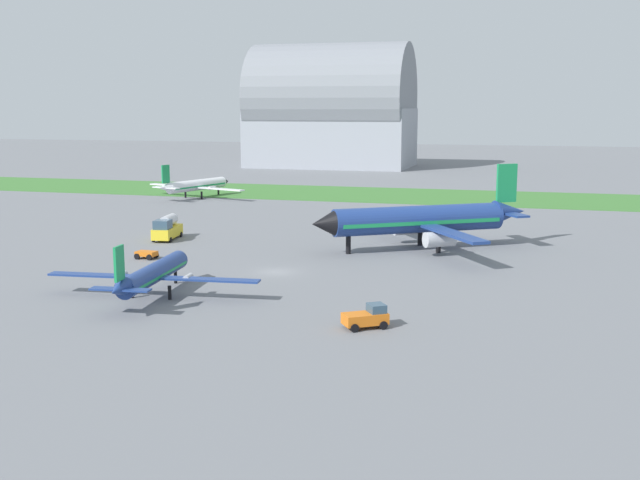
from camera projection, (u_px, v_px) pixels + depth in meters
The scene contains 9 objects.
ground_plane at pixel (276, 272), 85.20m from camera, with size 600.00×600.00×0.00m, color slate.
grass_taxiway_strip at pixel (398, 195), 158.93m from camera, with size 360.00×28.00×0.08m, color #3D7533.
airplane_midfield_jet at pixel (423, 220), 98.07m from camera, with size 26.36×26.31×10.63m.
airplane_foreground_turboprop at pixel (152, 274), 73.46m from camera, with size 20.90×17.93×6.26m.
airplane_taxiing_turboprop at pixel (195, 185), 153.74m from camera, with size 23.11×19.97×7.13m.
baggage_cart_near_gate at pixel (146, 254), 92.57m from camera, with size 2.49×1.89×0.90m.
pushback_tug_midfield at pixel (367, 317), 63.48m from camera, with size 3.99×3.51×1.95m.
fuel_truck_by_runway at pixel (167, 228), 105.78m from camera, with size 3.36×6.77×3.29m.
hangar_distant at pixel (332, 111), 234.35m from camera, with size 47.87×32.68×36.84m.
Camera 1 is at (27.10, -79.00, 17.89)m, focal length 43.49 mm.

